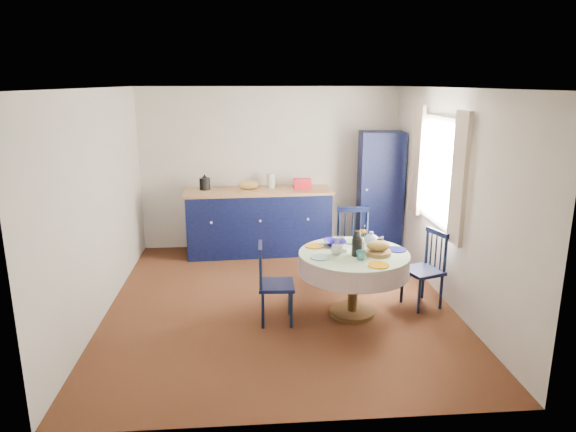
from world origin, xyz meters
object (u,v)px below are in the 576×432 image
object	(u,v)px
mug_b	(361,255)
mug_d	(337,241)
mug_c	(379,241)
cobalt_bowl	(335,243)
chair_right	(425,268)
chair_left	(273,283)
chair_far	(353,247)
kitchen_counter	(259,221)
mug_a	(337,250)
dining_table	(354,263)
pantry_cabinet	(380,193)

from	to	relation	value
mug_b	mug_d	world-z (taller)	mug_b
mug_c	cobalt_bowl	xyz separation A→B (m)	(-0.51, 0.01, -0.01)
mug_d	chair_right	bearing A→B (deg)	-7.32
chair_left	chair_far	world-z (taller)	chair_far
kitchen_counter	mug_a	world-z (taller)	kitchen_counter
kitchen_counter	chair_left	bearing A→B (deg)	-90.54
chair_far	mug_d	xyz separation A→B (m)	(-0.32, -0.58, 0.27)
kitchen_counter	mug_c	size ratio (longest dim) A/B	19.95
kitchen_counter	dining_table	bearing A→B (deg)	-69.05
cobalt_bowl	chair_left	bearing A→B (deg)	-153.09
chair_right	mug_a	distance (m)	1.16
chair_left	mug_b	xyz separation A→B (m)	(0.93, -0.13, 0.34)
kitchen_counter	mug_c	bearing A→B (deg)	-59.37
chair_right	mug_d	size ratio (longest dim) A/B	10.13
mug_a	dining_table	bearing A→B (deg)	11.07
chair_left	mug_c	bearing A→B (deg)	-71.91
mug_c	mug_d	world-z (taller)	mug_c
pantry_cabinet	mug_b	xyz separation A→B (m)	(-0.84, -2.47, -0.14)
pantry_cabinet	chair_far	size ratio (longest dim) A/B	1.85
chair_far	cobalt_bowl	size ratio (longest dim) A/B	3.88
pantry_cabinet	mug_d	bearing A→B (deg)	-113.55
cobalt_bowl	pantry_cabinet	bearing A→B (deg)	62.43
kitchen_counter	mug_d	bearing A→B (deg)	-69.14
kitchen_counter	pantry_cabinet	xyz separation A→B (m)	(1.86, -0.05, 0.42)
kitchen_counter	cobalt_bowl	world-z (taller)	kitchen_counter
chair_right	mug_b	size ratio (longest dim) A/B	8.45
kitchen_counter	chair_right	xyz separation A→B (m)	(1.89, -2.10, -0.05)
chair_far	mug_b	size ratio (longest dim) A/B	9.32
pantry_cabinet	mug_d	size ratio (longest dim) A/B	20.67
mug_d	pantry_cabinet	bearing A→B (deg)	62.68
chair_right	mug_c	world-z (taller)	chair_right
mug_c	cobalt_bowl	world-z (taller)	mug_c
mug_b	mug_d	bearing A→B (deg)	105.97
kitchen_counter	chair_left	size ratio (longest dim) A/B	2.52
mug_c	cobalt_bowl	distance (m)	0.51
chair_left	mug_c	size ratio (longest dim) A/B	7.91
dining_table	mug_c	bearing A→B (deg)	38.12
pantry_cabinet	mug_c	distance (m)	2.05
kitchen_counter	mug_d	size ratio (longest dim) A/B	25.06
pantry_cabinet	mug_c	size ratio (longest dim) A/B	16.46
chair_left	mug_c	xyz separation A→B (m)	(1.24, 0.36, 0.33)
dining_table	mug_c	size ratio (longest dim) A/B	10.86
mug_b	mug_c	xyz separation A→B (m)	(0.32, 0.50, -0.01)
mug_d	mug_a	bearing A→B (deg)	-99.93
kitchen_counter	chair_right	bearing A→B (deg)	-50.89
mug_d	cobalt_bowl	xyz separation A→B (m)	(-0.03, -0.04, -0.01)
pantry_cabinet	mug_c	bearing A→B (deg)	-100.96
chair_far	chair_right	world-z (taller)	chair_far
mug_a	mug_c	size ratio (longest dim) A/B	1.19
chair_right	cobalt_bowl	distance (m)	1.11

